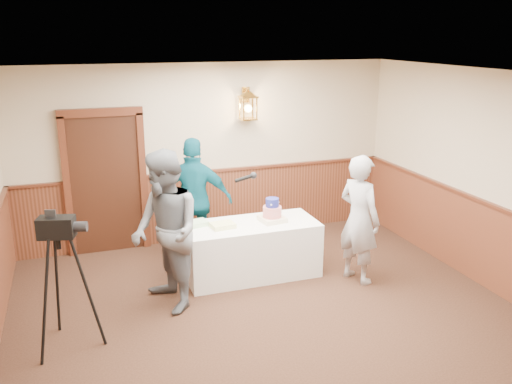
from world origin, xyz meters
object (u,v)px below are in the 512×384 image
Objects in this scene: sheet_cake_green at (197,223)px; assistant_p at (195,200)px; baker at (359,219)px; tv_camera_rig at (63,290)px; sheet_cake_yellow at (223,225)px; display_table at (251,249)px; interviewer at (166,232)px; tiered_cake at (272,212)px.

sheet_cake_green is 0.14× the size of assistant_p.
tv_camera_rig is at bearing 76.55° from baker.
tv_camera_rig is (-1.71, -1.22, -0.13)m from sheet_cake_green.
sheet_cake_yellow is 0.21× the size of tv_camera_rig.
interviewer reaches higher than display_table.
sheet_cake_green is 0.18× the size of tv_camera_rig.
sheet_cake_yellow is 1.80m from baker.
assistant_p is (-1.89, 1.39, 0.04)m from baker.
sheet_cake_yellow is 1.16× the size of sheet_cake_green.
baker is (1.70, -0.59, 0.09)m from sheet_cake_yellow.
assistant_p is (-0.19, 0.80, 0.13)m from sheet_cake_yellow.
display_table is 1.11m from assistant_p.
interviewer is (-1.54, -0.54, 0.10)m from tiered_cake.
assistant_p is at bearing 103.13° from sheet_cake_yellow.
baker is (1.30, -0.62, 0.49)m from display_table.
sheet_cake_yellow is 0.35m from sheet_cake_green.
sheet_cake_green is 0.13× the size of interviewer.
interviewer is 1.47m from assistant_p.
assistant_p reaches higher than tv_camera_rig.
tiered_cake is at bearing 159.49° from assistant_p.
sheet_cake_yellow is 0.15× the size of interviewer.
tiered_cake is 0.20× the size of assistant_p.
tiered_cake is 1.64m from interviewer.
tv_camera_rig is (-1.82, -1.82, -0.26)m from assistant_p.
display_table is 1.04× the size of baker.
tv_camera_rig is (-1.17, -0.51, -0.32)m from interviewer.
interviewer reaches higher than tiered_cake.
assistant_p is 1.25× the size of tv_camera_rig.
sheet_cake_green is at bearing 50.15° from tv_camera_rig.
assistant_p is (-0.89, 0.78, 0.03)m from tiered_cake.
tv_camera_rig is (-2.42, -1.05, 0.28)m from display_table.
sheet_cake_green reaches higher than display_table.
tv_camera_rig reaches higher than tiered_cake.
display_table is 5.04× the size of tiered_cake.
tiered_cake is at bearing 38.32° from baker.
interviewer is at bearing 68.26° from baker.
sheet_cake_yellow is at bearing 123.61° from assistant_p.
sheet_cake_green is 0.15× the size of baker.
tiered_cake reaches higher than display_table.
baker reaches higher than tv_camera_rig.
display_table is 1.52m from baker.
baker is 3.74m from tv_camera_rig.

